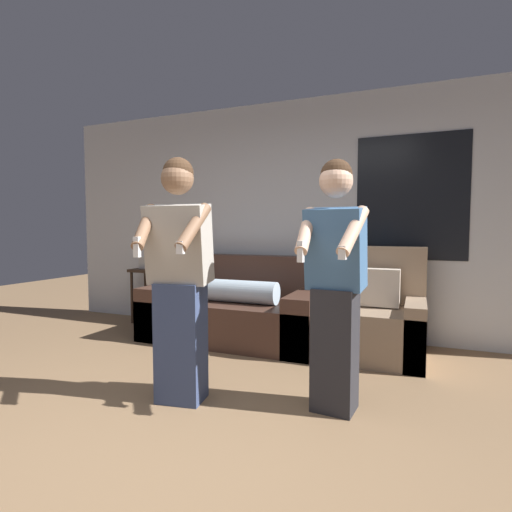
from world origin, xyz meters
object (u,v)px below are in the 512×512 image
(side_table, at_px, (150,279))
(person_left, at_px, (179,279))
(armchair, at_px, (379,320))
(person_right, at_px, (335,283))
(couch, at_px, (236,310))

(side_table, relative_size, person_left, 0.50)
(person_left, bearing_deg, armchair, 52.81)
(armchair, height_order, person_right, person_right)
(armchair, bearing_deg, person_right, -97.44)
(couch, distance_m, person_left, 1.75)
(person_right, bearing_deg, person_left, -165.81)
(armchair, distance_m, side_table, 2.93)
(person_left, bearing_deg, couch, 101.18)
(couch, height_order, side_table, couch)
(armchair, relative_size, side_table, 1.22)
(person_right, bearing_deg, armchair, 82.56)
(armchair, distance_m, person_left, 2.07)
(couch, height_order, armchair, armchair)
(armchair, height_order, person_left, person_left)
(couch, height_order, person_left, person_left)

